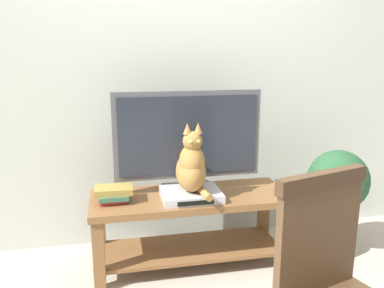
# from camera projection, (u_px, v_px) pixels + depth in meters

# --- Properties ---
(back_wall) EXTENTS (7.00, 0.12, 2.80)m
(back_wall) POSITION_uv_depth(u_px,v_px,m) (175.00, 54.00, 2.86)
(back_wall) COLOR #B7BCB2
(back_wall) RESTS_ON ground
(tv_stand) EXTENTS (1.30, 0.49, 0.50)m
(tv_stand) POSITION_uv_depth(u_px,v_px,m) (190.00, 217.00, 2.64)
(tv_stand) COLOR brown
(tv_stand) RESTS_ON ground
(tv) EXTENTS (0.98, 0.20, 0.68)m
(tv) POSITION_uv_depth(u_px,v_px,m) (188.00, 138.00, 2.60)
(tv) COLOR #4C4C51
(tv) RESTS_ON tv_stand
(media_box) EXTENTS (0.38, 0.30, 0.05)m
(media_box) POSITION_uv_depth(u_px,v_px,m) (191.00, 194.00, 2.53)
(media_box) COLOR #BCBCC1
(media_box) RESTS_ON tv_stand
(cat) EXTENTS (0.19, 0.36, 0.45)m
(cat) POSITION_uv_depth(u_px,v_px,m) (192.00, 166.00, 2.47)
(cat) COLOR olive
(cat) RESTS_ON media_box
(wooden_chair) EXTENTS (0.52, 0.52, 1.00)m
(wooden_chair) POSITION_uv_depth(u_px,v_px,m) (336.00, 288.00, 1.44)
(wooden_chair) COLOR #513823
(wooden_chair) RESTS_ON ground
(book_stack) EXTENTS (0.24, 0.17, 0.10)m
(book_stack) POSITION_uv_depth(u_px,v_px,m) (114.00, 194.00, 2.47)
(book_stack) COLOR #B2332D
(book_stack) RESTS_ON tv_stand
(potted_plant) EXTENTS (0.42, 0.42, 0.77)m
(potted_plant) POSITION_uv_depth(u_px,v_px,m) (337.00, 191.00, 2.72)
(potted_plant) COLOR #9E6B4C
(potted_plant) RESTS_ON ground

